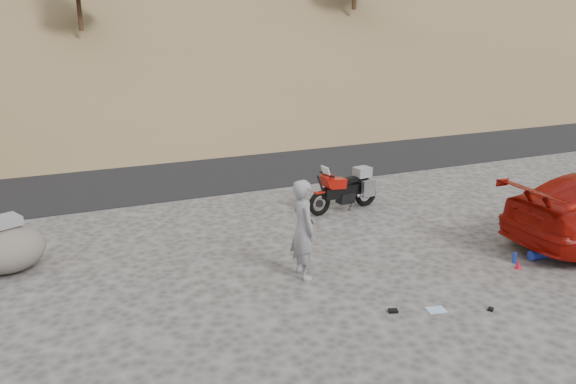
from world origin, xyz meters
name	(u,v)px	position (x,y,z in m)	size (l,w,h in m)	color
ground	(374,263)	(0.00, 0.00, 0.00)	(140.00, 140.00, 0.00)	#43403E
road	(232,162)	(0.00, 9.00, 0.00)	(120.00, 7.00, 0.05)	black
motorcycle	(347,190)	(1.10, 3.08, 0.53)	(2.08, 0.78, 1.24)	black
man	(303,276)	(-1.53, 0.04, 0.00)	(0.68, 0.45, 1.87)	gray
boulder	(6,248)	(-6.56, 2.48, 0.47)	(1.62, 1.46, 1.09)	#524D47
gear_blue_mat	(540,254)	(3.16, -1.14, 0.10)	(0.20, 0.20, 0.50)	#1B30A2
gear_bottle	(515,258)	(2.54, -1.08, 0.11)	(0.08, 0.08, 0.22)	#1B30A2
gear_funnel	(519,265)	(2.40, -1.32, 0.08)	(0.13, 0.13, 0.16)	red
gear_glove_a	(393,311)	(-0.75, -1.78, 0.02)	(0.15, 0.11, 0.04)	black
gear_glove_b	(491,309)	(0.76, -2.37, 0.02)	(0.11, 0.08, 0.04)	black
gear_blue_cloth	(436,310)	(-0.06, -2.01, 0.01)	(0.30, 0.22, 0.01)	#90C3DE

